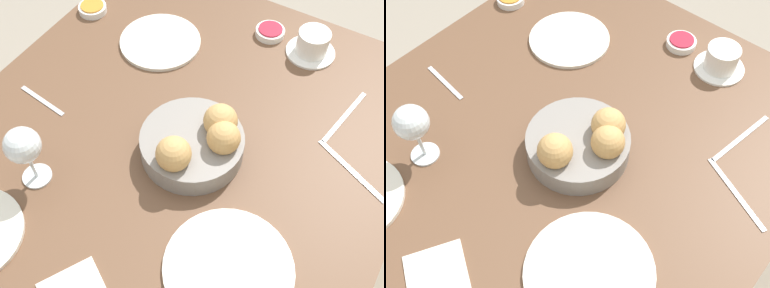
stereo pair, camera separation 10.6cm
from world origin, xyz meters
TOP-DOWN VIEW (x-y plane):
  - ground_plane at (0.00, 0.00)m, footprint 10.00×10.00m
  - dining_table at (0.00, 0.00)m, footprint 1.28×1.01m
  - bread_basket at (-0.06, 0.06)m, footprint 0.23×0.23m
  - plate_near_left at (-0.33, -0.21)m, footprint 0.22×0.22m
  - plate_far_center at (0.14, 0.25)m, footprint 0.25×0.25m
  - wine_glass at (0.17, -0.21)m, footprint 0.08×0.08m
  - coffee_cup at (-0.50, 0.15)m, footprint 0.13×0.13m
  - jam_bowl_berry at (-0.51, 0.03)m, footprint 0.08×0.08m
  - jam_bowl_honey at (-0.34, -0.45)m, footprint 0.08×0.08m
  - fork_silver at (-0.20, 0.38)m, footprint 0.09×0.18m
  - knife_silver at (-0.34, 0.31)m, footprint 0.19×0.04m
  - spoon_coffee at (-0.01, -0.34)m, footprint 0.03×0.15m

SIDE VIEW (x-z plane):
  - ground_plane at x=0.00m, z-range 0.00..0.00m
  - dining_table at x=0.00m, z-range 0.27..0.98m
  - fork_silver at x=-0.20m, z-range 0.71..0.71m
  - knife_silver at x=-0.34m, z-range 0.71..0.71m
  - spoon_coffee at x=-0.01m, z-range 0.71..0.71m
  - plate_near_left at x=-0.33m, z-range 0.71..0.72m
  - plate_far_center at x=0.14m, z-range 0.71..0.72m
  - jam_bowl_berry at x=-0.51m, z-range 0.71..0.73m
  - jam_bowl_honey at x=-0.34m, z-range 0.71..0.73m
  - coffee_cup at x=-0.50m, z-range 0.70..0.77m
  - bread_basket at x=-0.06m, z-range 0.69..0.81m
  - wine_glass at x=0.17m, z-range 0.74..0.90m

